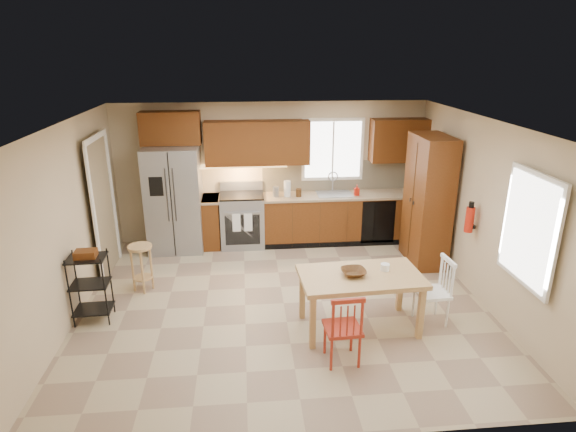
% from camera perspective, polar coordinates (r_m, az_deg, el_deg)
% --- Properties ---
extents(floor, '(5.50, 5.50, 0.00)m').
position_cam_1_polar(floor, '(6.83, -0.52, -10.30)').
color(floor, tan).
rests_on(floor, ground).
extents(ceiling, '(5.50, 5.00, 0.02)m').
position_cam_1_polar(ceiling, '(6.00, -0.59, 10.94)').
color(ceiling, silver).
rests_on(ceiling, ground).
extents(wall_back, '(5.50, 0.02, 2.50)m').
position_cam_1_polar(wall_back, '(8.69, -1.96, 5.18)').
color(wall_back, '#CCB793').
rests_on(wall_back, ground).
extents(wall_front, '(5.50, 0.02, 2.50)m').
position_cam_1_polar(wall_front, '(4.05, 2.52, -12.36)').
color(wall_front, '#CCB793').
rests_on(wall_front, ground).
extents(wall_left, '(0.02, 5.00, 2.50)m').
position_cam_1_polar(wall_left, '(6.67, -24.80, -1.09)').
color(wall_left, '#CCB793').
rests_on(wall_left, ground).
extents(wall_right, '(0.02, 5.00, 2.50)m').
position_cam_1_polar(wall_right, '(7.07, 22.24, 0.36)').
color(wall_right, '#CCB793').
rests_on(wall_right, ground).
extents(refrigerator, '(0.92, 0.75, 1.82)m').
position_cam_1_polar(refrigerator, '(8.49, -13.30, 1.94)').
color(refrigerator, gray).
rests_on(refrigerator, floor).
extents(range_stove, '(0.76, 0.63, 0.92)m').
position_cam_1_polar(range_stove, '(8.61, -5.43, -0.54)').
color(range_stove, gray).
rests_on(range_stove, floor).
extents(base_cabinet_narrow, '(0.30, 0.60, 0.90)m').
position_cam_1_polar(base_cabinet_narrow, '(8.64, -9.07, -0.68)').
color(base_cabinet_narrow, '#652F12').
rests_on(base_cabinet_narrow, floor).
extents(base_cabinet_run, '(2.92, 0.60, 0.90)m').
position_cam_1_polar(base_cabinet_run, '(8.81, 6.63, -0.18)').
color(base_cabinet_run, '#652F12').
rests_on(base_cabinet_run, floor).
extents(dishwasher, '(0.60, 0.02, 0.78)m').
position_cam_1_polar(dishwasher, '(8.67, 10.64, -0.71)').
color(dishwasher, black).
rests_on(dishwasher, floor).
extents(backsplash, '(2.92, 0.03, 0.55)m').
position_cam_1_polar(backsplash, '(8.86, 6.44, 4.85)').
color(backsplash, beige).
rests_on(backsplash, wall_back).
extents(upper_over_fridge, '(1.00, 0.35, 0.55)m').
position_cam_1_polar(upper_over_fridge, '(8.42, -13.76, 10.10)').
color(upper_over_fridge, '#582F0E').
rests_on(upper_over_fridge, wall_back).
extents(upper_left_block, '(1.80, 0.35, 0.75)m').
position_cam_1_polar(upper_left_block, '(8.38, -3.65, 8.66)').
color(upper_left_block, '#582F0E').
rests_on(upper_left_block, wall_back).
extents(upper_right_block, '(1.00, 0.35, 0.75)m').
position_cam_1_polar(upper_right_block, '(8.82, 13.00, 8.74)').
color(upper_right_block, '#582F0E').
rests_on(upper_right_block, wall_back).
extents(window_back, '(1.12, 0.04, 1.12)m').
position_cam_1_polar(window_back, '(8.71, 5.32, 7.85)').
color(window_back, white).
rests_on(window_back, wall_back).
extents(sink, '(0.62, 0.46, 0.16)m').
position_cam_1_polar(sink, '(8.64, 5.50, 2.34)').
color(sink, gray).
rests_on(sink, base_cabinet_run).
extents(undercab_glow, '(1.60, 0.30, 0.01)m').
position_cam_1_polar(undercab_glow, '(8.44, -5.64, 5.93)').
color(undercab_glow, '#FFBF66').
rests_on(undercab_glow, wall_back).
extents(soap_bottle, '(0.09, 0.09, 0.19)m').
position_cam_1_polar(soap_bottle, '(8.59, 8.15, 3.06)').
color(soap_bottle, '#B81C0C').
rests_on(soap_bottle, base_cabinet_run).
extents(paper_towel, '(0.12, 0.12, 0.28)m').
position_cam_1_polar(paper_towel, '(8.43, -0.10, 3.26)').
color(paper_towel, white).
rests_on(paper_towel, base_cabinet_run).
extents(canister_steel, '(0.11, 0.11, 0.18)m').
position_cam_1_polar(canister_steel, '(8.42, -1.45, 2.90)').
color(canister_steel, gray).
rests_on(canister_steel, base_cabinet_run).
extents(canister_wood, '(0.10, 0.10, 0.14)m').
position_cam_1_polar(canister_wood, '(8.44, 1.28, 2.78)').
color(canister_wood, '#482B13').
rests_on(canister_wood, base_cabinet_run).
extents(pantry, '(0.50, 0.95, 2.10)m').
position_cam_1_polar(pantry, '(8.03, 16.24, 1.73)').
color(pantry, '#652F12').
rests_on(pantry, floor).
extents(fire_extinguisher, '(0.12, 0.12, 0.36)m').
position_cam_1_polar(fire_extinguisher, '(7.19, 20.71, -0.40)').
color(fire_extinguisher, '#B81C0C').
rests_on(fire_extinguisher, wall_right).
extents(window_right, '(0.04, 1.02, 1.32)m').
position_cam_1_polar(window_right, '(6.04, 26.73, -1.41)').
color(window_right, white).
rests_on(window_right, wall_right).
extents(doorway, '(0.04, 0.95, 2.10)m').
position_cam_1_polar(doorway, '(7.88, -21.13, 0.85)').
color(doorway, '#8C7A59').
rests_on(doorway, wall_left).
extents(dining_table, '(1.54, 0.93, 0.73)m').
position_cam_1_polar(dining_table, '(6.18, 8.46, -10.05)').
color(dining_table, tan).
rests_on(dining_table, floor).
extents(chair_red, '(0.43, 0.43, 0.88)m').
position_cam_1_polar(chair_red, '(5.53, 6.48, -12.90)').
color(chair_red, maroon).
rests_on(chair_red, floor).
extents(chair_white, '(0.43, 0.43, 0.88)m').
position_cam_1_polar(chair_white, '(6.47, 16.68, -8.55)').
color(chair_white, white).
rests_on(chair_white, floor).
extents(table_bowl, '(0.32, 0.32, 0.07)m').
position_cam_1_polar(table_bowl, '(5.99, 7.76, -7.00)').
color(table_bowl, '#482B13').
rests_on(table_bowl, dining_table).
extents(table_jar, '(0.11, 0.11, 0.12)m').
position_cam_1_polar(table_jar, '(6.16, 11.41, -6.14)').
color(table_jar, white).
rests_on(table_jar, dining_table).
extents(bar_stool, '(0.43, 0.43, 0.70)m').
position_cam_1_polar(bar_stool, '(7.33, -16.91, -5.91)').
color(bar_stool, tan).
rests_on(bar_stool, floor).
extents(utility_cart, '(0.48, 0.38, 0.93)m').
position_cam_1_polar(utility_cart, '(6.73, -22.34, -7.86)').
color(utility_cart, black).
rests_on(utility_cart, floor).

